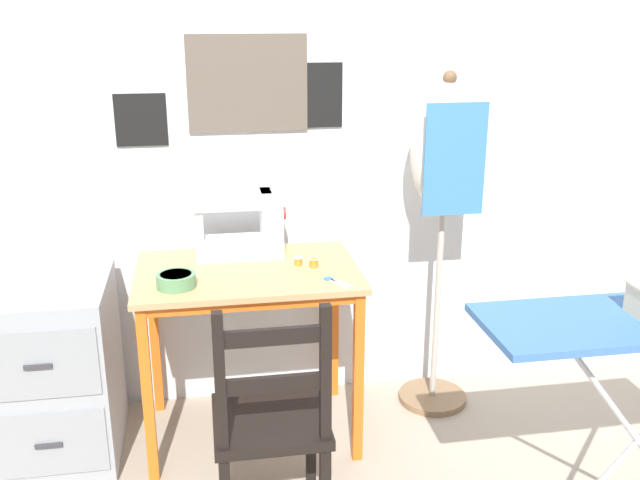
# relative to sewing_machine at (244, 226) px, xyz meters

# --- Properties ---
(ground_plane) EXTENTS (14.00, 14.00, 0.00)m
(ground_plane) POSITION_rel_sewing_machine_xyz_m (-0.00, -0.48, -0.91)
(ground_plane) COLOR tan
(wall_back) EXTENTS (10.00, 0.07, 2.55)m
(wall_back) POSITION_rel_sewing_machine_xyz_m (-0.00, 0.20, 0.37)
(wall_back) COLOR silver
(wall_back) RESTS_ON ground_plane
(sewing_table) EXTENTS (0.91, 0.61, 0.77)m
(sewing_table) POSITION_rel_sewing_machine_xyz_m (-0.00, -0.18, -0.24)
(sewing_table) COLOR tan
(sewing_table) RESTS_ON ground_plane
(sewing_machine) EXTENTS (0.39, 0.16, 0.31)m
(sewing_machine) POSITION_rel_sewing_machine_xyz_m (0.00, 0.00, 0.00)
(sewing_machine) COLOR white
(sewing_machine) RESTS_ON sewing_table
(fabric_bowl) EXTENTS (0.15, 0.15, 0.05)m
(fabric_bowl) POSITION_rel_sewing_machine_xyz_m (-0.29, -0.32, -0.11)
(fabric_bowl) COLOR #56895B
(fabric_bowl) RESTS_ON sewing_table
(scissors) EXTENTS (0.10, 0.13, 0.01)m
(scissors) POSITION_rel_sewing_machine_xyz_m (0.32, -0.37, -0.13)
(scissors) COLOR silver
(scissors) RESTS_ON sewing_table
(thread_spool_near_machine) EXTENTS (0.04, 0.04, 0.04)m
(thread_spool_near_machine) POSITION_rel_sewing_machine_xyz_m (0.21, -0.17, -0.12)
(thread_spool_near_machine) COLOR orange
(thread_spool_near_machine) RESTS_ON sewing_table
(thread_spool_mid_table) EXTENTS (0.04, 0.04, 0.04)m
(thread_spool_mid_table) POSITION_rel_sewing_machine_xyz_m (0.27, -0.21, -0.11)
(thread_spool_mid_table) COLOR orange
(thread_spool_mid_table) RESTS_ON sewing_table
(wooden_chair) EXTENTS (0.40, 0.38, 0.91)m
(wooden_chair) POSITION_rel_sewing_machine_xyz_m (0.03, -0.77, -0.49)
(wooden_chair) COLOR black
(wooden_chair) RESTS_ON ground_plane
(filing_cabinet) EXTENTS (0.47, 0.57, 0.76)m
(filing_cabinet) POSITION_rel_sewing_machine_xyz_m (-0.79, -0.18, -0.53)
(filing_cabinet) COLOR #93999E
(filing_cabinet) RESTS_ON ground_plane
(dress_form) EXTENTS (0.32, 0.32, 1.55)m
(dress_form) POSITION_rel_sewing_machine_xyz_m (0.87, -0.05, 0.22)
(dress_form) COLOR #846647
(dress_form) RESTS_ON ground_plane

